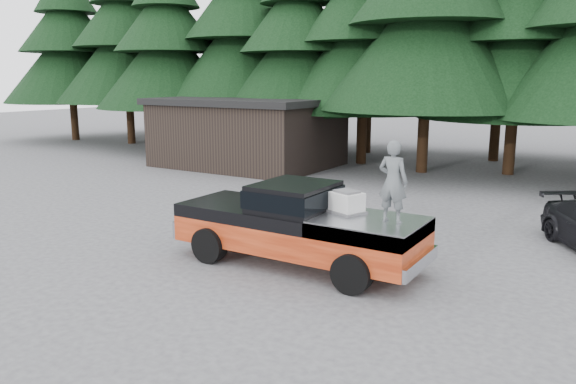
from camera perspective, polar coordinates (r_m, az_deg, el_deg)
The scene contains 7 objects.
ground at distance 13.37m, azimuth -2.82°, elevation -7.17°, with size 120.00×120.00×0.00m, color #444447.
pickup_truck at distance 13.04m, azimuth 1.00°, elevation -4.58°, with size 6.00×2.04×1.33m, color #D34D20, non-canonical shape.
truck_cab at distance 12.85m, azimuth 0.63°, elevation -0.40°, with size 1.66×1.90×0.59m, color black.
air_compressor at distance 12.50m, azimuth 5.98°, elevation -1.14°, with size 0.65×0.54×0.45m, color silver.
man_on_bed at distance 11.74m, azimuth 10.61°, elevation 1.05°, with size 0.63×0.41×1.72m, color #555A5C.
utility_building at distance 27.78m, azimuth -4.08°, elevation 6.14°, with size 8.40×6.40×3.30m.
treeline at distance 28.62m, azimuth 18.81°, elevation 17.89°, with size 60.15×16.05×17.50m.
Camera 1 is at (7.22, -10.39, 4.30)m, focal length 35.00 mm.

